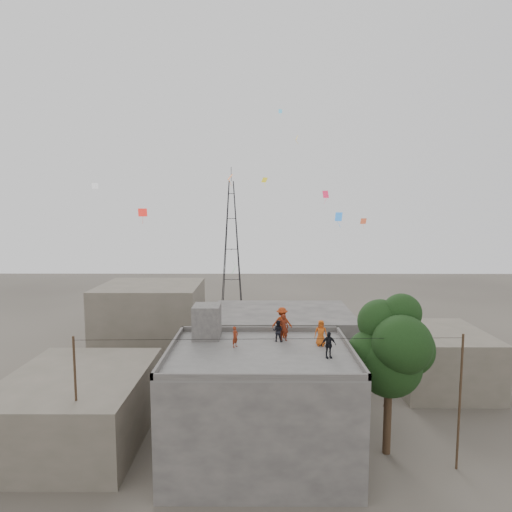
{
  "coord_description": "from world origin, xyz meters",
  "views": [
    {
      "loc": [
        -0.12,
        -22.56,
        13.74
      ],
      "look_at": [
        -0.24,
        2.25,
        11.1
      ],
      "focal_mm": 30.0,
      "sensor_mm": 36.0,
      "label": 1
    }
  ],
  "objects_px": {
    "transmission_tower": "(232,243)",
    "person_dark_adult": "(328,345)",
    "stair_head_box": "(207,321)",
    "tree": "(392,348)",
    "person_red_adult": "(284,327)"
  },
  "relations": [
    {
      "from": "tree",
      "to": "person_dark_adult",
      "type": "relative_size",
      "value": 6.54
    },
    {
      "from": "transmission_tower",
      "to": "person_dark_adult",
      "type": "distance_m",
      "value": 41.7
    },
    {
      "from": "tree",
      "to": "person_red_adult",
      "type": "bearing_deg",
      "value": 166.54
    },
    {
      "from": "tree",
      "to": "person_dark_adult",
      "type": "bearing_deg",
      "value": -157.97
    },
    {
      "from": "transmission_tower",
      "to": "stair_head_box",
      "type": "bearing_deg",
      "value": -88.77
    },
    {
      "from": "stair_head_box",
      "to": "transmission_tower",
      "type": "height_order",
      "value": "transmission_tower"
    },
    {
      "from": "tree",
      "to": "person_dark_adult",
      "type": "distance_m",
      "value": 4.17
    },
    {
      "from": "stair_head_box",
      "to": "person_dark_adult",
      "type": "xyz_separation_m",
      "value": [
        6.75,
        -3.55,
        -0.3
      ]
    },
    {
      "from": "person_dark_adult",
      "to": "stair_head_box",
      "type": "bearing_deg",
      "value": 140.58
    },
    {
      "from": "transmission_tower",
      "to": "person_red_adult",
      "type": "distance_m",
      "value": 38.42
    },
    {
      "from": "stair_head_box",
      "to": "transmission_tower",
      "type": "relative_size",
      "value": 0.1
    },
    {
      "from": "stair_head_box",
      "to": "transmission_tower",
      "type": "bearing_deg",
      "value": 91.23
    },
    {
      "from": "person_red_adult",
      "to": "person_dark_adult",
      "type": "relative_size",
      "value": 1.15
    },
    {
      "from": "transmission_tower",
      "to": "person_dark_adult",
      "type": "height_order",
      "value": "transmission_tower"
    },
    {
      "from": "transmission_tower",
      "to": "person_red_adult",
      "type": "height_order",
      "value": "transmission_tower"
    }
  ]
}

